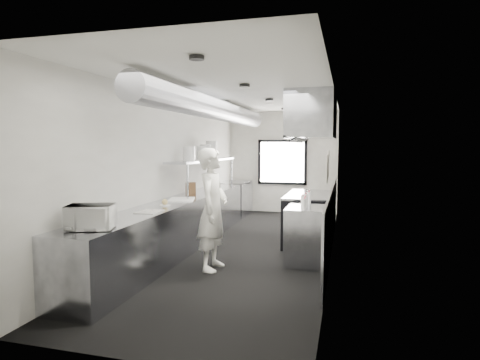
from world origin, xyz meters
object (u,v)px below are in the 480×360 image
Objects in this scene: exhaust_hood at (313,117)px; squeeze_bottle_c at (303,201)px; pass_shelf at (204,161)px; squeeze_bottle_a at (304,204)px; bottle_station at (307,235)px; knife_block at (191,188)px; deli_tub_a at (99,219)px; line_cook at (213,209)px; plate_stack_d at (212,150)px; plate_stack_c at (206,152)px; small_plate at (165,205)px; cutting_board at (182,199)px; plate_stack_a at (189,154)px; squeeze_bottle_d at (306,200)px; deli_tub_b at (107,216)px; prep_counter at (178,225)px; microwave at (91,217)px; squeeze_bottle_b at (306,203)px; squeeze_bottle_e at (309,198)px; far_work_table at (235,198)px; range at (309,218)px; plate_stack_b at (202,153)px.

exhaust_hood is 12.06× the size of squeeze_bottle_c.
squeeze_bottle_a is (2.32, -2.00, -0.55)m from pass_shelf.
bottle_station is 4.01× the size of knife_block.
bottle_station is 3.14m from deli_tub_a.
plate_stack_d is (-1.03, 2.93, 0.85)m from line_cook.
bottle_station is 3.20m from plate_stack_c.
cutting_board is at bearing 91.63° from small_plate.
small_plate is at bearing 78.07° from line_cook.
plate_stack_d reaches higher than bottle_station.
plate_stack_a is 2.56m from squeeze_bottle_d.
pass_shelf is 22.52× the size of deli_tub_b.
small_plate reaches higher than prep_counter.
plate_stack_d reaches higher than microwave.
plate_stack_c reaches higher than knife_block.
knife_block is 1.33× the size of squeeze_bottle_b.
pass_shelf reaches higher than squeeze_bottle_b.
squeeze_bottle_b is 0.15m from squeeze_bottle_c.
exhaust_hood is 12.58× the size of small_plate.
squeeze_bottle_e reaches higher than prep_counter.
plate_stack_c is (0.03, 0.84, 0.02)m from plate_stack_a.
squeeze_bottle_a is at bearing 22.66° from microwave.
small_plate is 0.64× the size of plate_stack_a.
far_work_table is at bearing 131.94° from exhaust_hood.
deli_tub_a is at bearing -91.26° from far_work_table.
range is 1.60m from squeeze_bottle_b.
microwave is 3.92m from plate_stack_b.
bottle_station is at bearing -37.06° from plate_stack_c.
far_work_table is 4.43m from squeeze_bottle_d.
squeeze_bottle_e is (0.07, 0.31, 0.01)m from squeeze_bottle_c.
pass_shelf is at bearing 172.33° from range.
deli_tub_a is at bearing -141.65° from bottle_station.
plate_stack_d is at bearing 107.70° from knife_block.
squeeze_bottle_b is (2.31, -1.88, -0.74)m from plate_stack_c.
deli_tub_a is 0.96× the size of deli_tub_b.
squeeze_bottle_c is at bearing -44.47° from plate_stack_d.
plate_stack_b reaches higher than small_plate.
plate_stack_b is at bearing 24.82° from line_cook.
squeeze_bottle_b is (2.40, 1.81, 0.04)m from deli_tub_a.
squeeze_bottle_b is at bearing -84.97° from squeeze_bottle_d.
exhaust_hood is 8.00× the size of plate_stack_a.
prep_counter is at bearing 86.00° from deli_tub_b.
cutting_board is 1.52m from plate_stack_b.
knife_block is at bearing -99.46° from plate_stack_c.
plate_stack_b reaches higher than squeeze_bottle_b.
line_cook reaches higher than squeeze_bottle_d.
plate_stack_b is at bearing 93.09° from small_plate.
squeeze_bottle_e is at bearing 2.08° from cutting_board.
far_work_table is 7.06× the size of squeeze_bottle_a.
squeeze_bottle_a reaches higher than prep_counter.
plate_stack_d is 3.45m from squeeze_bottle_b.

